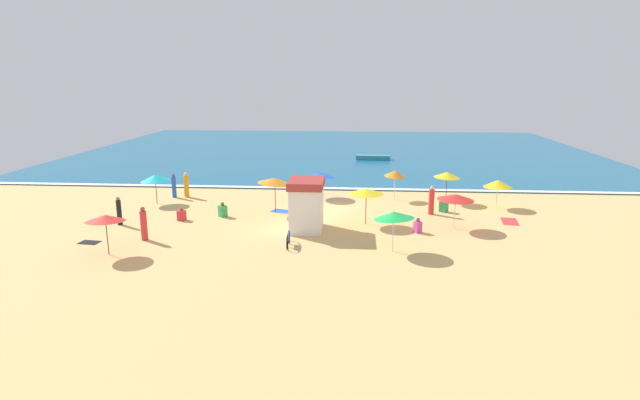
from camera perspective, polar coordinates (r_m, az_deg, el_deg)
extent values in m
plane|color=#E5B26B|center=(34.61, -0.06, -1.05)|extent=(60.00, 60.00, 0.00)
cube|color=#196084|center=(62.04, 1.92, 5.59)|extent=(60.00, 44.00, 0.10)
cube|color=white|center=(40.69, 0.62, 1.35)|extent=(57.00, 0.70, 0.01)
cube|color=white|center=(29.68, -1.53, -0.98)|extent=(1.90, 2.55, 2.59)
cube|color=#A5332D|center=(29.34, -1.55, 1.89)|extent=(2.01, 2.73, 0.45)
cylinder|color=silver|center=(36.88, 19.32, 0.61)|extent=(0.05, 0.05, 1.90)
cone|color=yellow|center=(36.72, 19.41, 1.75)|extent=(2.63, 2.63, 0.50)
cylinder|color=#4C3823|center=(37.41, 14.06, 1.37)|extent=(0.05, 0.05, 2.17)
cone|color=yellow|center=(37.23, 14.14, 2.76)|extent=(2.35, 2.34, 0.49)
cylinder|color=#4C3823|center=(33.63, -5.07, 0.48)|extent=(0.05, 0.05, 2.30)
cone|color=orange|center=(33.41, -5.11, 2.16)|extent=(2.56, 2.54, 0.59)
cylinder|color=silver|center=(26.32, 8.24, -3.60)|extent=(0.05, 0.05, 2.10)
cone|color=green|center=(26.07, 8.31, -1.69)|extent=(2.95, 2.94, 0.59)
cylinder|color=silver|center=(37.51, 8.40, 1.63)|extent=(0.05, 0.05, 2.12)
cone|color=orange|center=(37.34, 8.45, 2.95)|extent=(2.11, 2.09, 0.60)
cylinder|color=#4C3823|center=(31.06, 5.20, -0.75)|extent=(0.05, 0.05, 2.18)
cone|color=yellow|center=(30.83, 5.24, 0.99)|extent=(2.90, 2.90, 0.35)
cylinder|color=silver|center=(31.08, 14.94, -1.29)|extent=(0.05, 0.05, 2.04)
cone|color=red|center=(30.87, 15.04, 0.32)|extent=(3.05, 3.05, 0.41)
cylinder|color=#4C3823|center=(37.82, -17.98, 1.14)|extent=(0.05, 0.05, 2.04)
cone|color=#19B7C6|center=(37.65, -18.07, 2.38)|extent=(2.90, 2.90, 0.54)
cylinder|color=#4C3823|center=(37.75, 0.05, 1.66)|extent=(0.05, 0.05, 1.86)
cone|color=blue|center=(37.59, 0.05, 2.84)|extent=(2.48, 2.50, 0.61)
cylinder|color=#4C3823|center=(27.74, -22.86, -3.70)|extent=(0.05, 0.05, 2.06)
cone|color=red|center=(27.50, -23.04, -1.88)|extent=(2.13, 2.15, 0.48)
torus|color=black|center=(26.69, -3.70, -4.86)|extent=(0.10, 0.72, 0.72)
torus|color=black|center=(27.73, -3.51, -4.14)|extent=(0.10, 0.72, 0.72)
cube|color=blue|center=(27.14, -3.61, -4.05)|extent=(0.11, 0.88, 0.36)
cube|color=green|center=(34.87, 13.76, -0.71)|extent=(0.67, 0.67, 0.73)
sphere|color=#9E6B47|center=(34.76, 13.81, 0.04)|extent=(0.24, 0.24, 0.24)
cylinder|color=orange|center=(39.25, -14.82, 1.49)|extent=(0.49, 0.49, 1.63)
sphere|color=beige|center=(39.07, -14.90, 2.83)|extent=(0.27, 0.27, 0.27)
cube|color=red|center=(33.08, -15.33, -1.68)|extent=(0.51, 0.51, 0.63)
sphere|color=brown|center=(32.98, -15.37, -1.00)|extent=(0.20, 0.20, 0.20)
cylinder|color=black|center=(33.17, -21.68, -1.32)|extent=(0.39, 0.39, 1.54)
sphere|color=#9E6B47|center=(32.96, -21.82, 0.15)|extent=(0.22, 0.22, 0.22)
cylinder|color=blue|center=(39.37, -16.12, 1.41)|extent=(0.40, 0.40, 1.59)
sphere|color=brown|center=(39.20, -16.21, 2.70)|extent=(0.24, 0.24, 0.24)
cube|color=#D84CA5|center=(29.94, 10.94, -3.01)|extent=(0.52, 0.52, 0.66)
sphere|color=brown|center=(29.82, 10.98, -2.20)|extent=(0.24, 0.24, 0.24)
cylinder|color=red|center=(29.59, -19.23, -2.73)|extent=(0.37, 0.37, 1.66)
sphere|color=brown|center=(29.35, -19.37, -0.96)|extent=(0.25, 0.25, 0.25)
cube|color=green|center=(33.31, -10.91, -1.23)|extent=(0.64, 0.64, 0.74)
sphere|color=brown|center=(33.19, -10.94, -0.44)|extent=(0.24, 0.24, 0.24)
cylinder|color=red|center=(33.96, 12.44, -0.21)|extent=(0.52, 0.52, 1.67)
sphere|color=beige|center=(33.75, 12.52, 1.35)|extent=(0.24, 0.24, 0.24)
cube|color=blue|center=(34.22, -4.41, -1.25)|extent=(1.51, 1.27, 0.01)
cube|color=black|center=(30.48, -24.54, -4.37)|extent=(1.17, 0.84, 0.01)
cube|color=red|center=(33.85, 20.59, -2.28)|extent=(1.19, 1.86, 0.01)
cube|color=teal|center=(55.22, 5.99, 4.80)|extent=(3.71, 1.22, 0.47)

